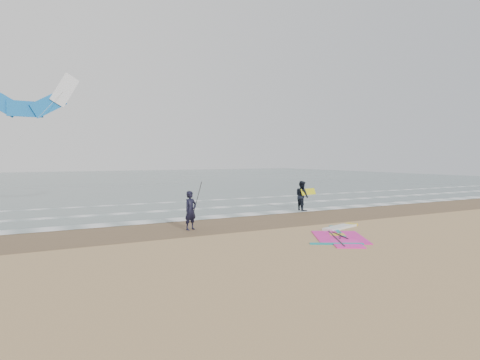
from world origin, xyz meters
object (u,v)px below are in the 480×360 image
windsurf_rig (341,234)px  person_walking (302,196)px  surf_kite (25,98)px  person_standing (191,210)px

windsurf_rig → person_walking: person_walking is taller
surf_kite → person_standing: bearing=-57.0°
windsurf_rig → surf_kite: 19.04m
person_walking → surf_kite: 17.12m
person_standing → person_walking: 9.07m
windsurf_rig → surf_kite: bearing=129.5°
windsurf_rig → person_walking: 8.09m
surf_kite → windsurf_rig: bearing=-50.5°
surf_kite → person_walking: bearing=-23.8°
person_walking → surf_kite: bearing=69.6°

